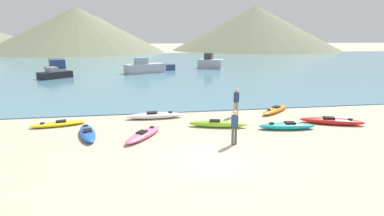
% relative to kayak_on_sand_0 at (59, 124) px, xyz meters
% --- Properties ---
extents(ground_plane, '(400.00, 400.00, 0.00)m').
position_rel_kayak_on_sand_0_xyz_m(ground_plane, '(7.19, -5.72, -0.12)').
color(ground_plane, tan).
extents(bay_water, '(160.00, 70.00, 0.06)m').
position_rel_kayak_on_sand_0_xyz_m(bay_water, '(7.19, 36.83, -0.09)').
color(bay_water, teal).
rests_on(bay_water, ground_plane).
extents(far_hill_midleft, '(52.44, 52.44, 13.37)m').
position_rel_kayak_on_sand_0_xyz_m(far_hill_midleft, '(-14.82, 81.83, 6.56)').
color(far_hill_midleft, '#6B7056').
rests_on(far_hill_midleft, ground_plane).
extents(far_hill_midright, '(36.55, 36.55, 11.73)m').
position_rel_kayak_on_sand_0_xyz_m(far_hill_midright, '(-10.39, 87.16, 5.74)').
color(far_hill_midright, '#6B7056').
rests_on(far_hill_midright, ground_plane).
extents(far_hill_right, '(57.83, 57.83, 15.12)m').
position_rel_kayak_on_sand_0_xyz_m(far_hill_right, '(43.60, 87.50, 7.44)').
color(far_hill_right, '#6B7056').
rests_on(far_hill_right, ground_plane).
extents(kayak_on_sand_0, '(2.87, 1.29, 0.29)m').
position_rel_kayak_on_sand_0_xyz_m(kayak_on_sand_0, '(0.00, 0.00, 0.00)').
color(kayak_on_sand_0, yellow).
rests_on(kayak_on_sand_0, ground_plane).
extents(kayak_on_sand_1, '(2.73, 2.44, 0.35)m').
position_rel_kayak_on_sand_0_xyz_m(kayak_on_sand_1, '(12.73, 1.00, 0.03)').
color(kayak_on_sand_1, orange).
rests_on(kayak_on_sand_1, ground_plane).
extents(kayak_on_sand_2, '(3.12, 1.34, 0.40)m').
position_rel_kayak_on_sand_0_xyz_m(kayak_on_sand_2, '(8.36, -1.54, 0.05)').
color(kayak_on_sand_2, '#8CCC2D').
rests_on(kayak_on_sand_2, ground_plane).
extents(kayak_on_sand_3, '(2.07, 2.68, 0.35)m').
position_rel_kayak_on_sand_0_xyz_m(kayak_on_sand_3, '(4.49, -2.63, 0.03)').
color(kayak_on_sand_3, '#E5668C').
rests_on(kayak_on_sand_3, ground_plane).
extents(kayak_on_sand_4, '(3.29, 0.81, 0.39)m').
position_rel_kayak_on_sand_0_xyz_m(kayak_on_sand_4, '(5.16, 0.72, 0.05)').
color(kayak_on_sand_4, white).
rests_on(kayak_on_sand_4, ground_plane).
extents(kayak_on_sand_5, '(3.34, 1.97, 0.38)m').
position_rel_kayak_on_sand_0_xyz_m(kayak_on_sand_5, '(14.65, -1.99, 0.05)').
color(kayak_on_sand_5, red).
rests_on(kayak_on_sand_5, ground_plane).
extents(kayak_on_sand_6, '(2.96, 1.08, 0.38)m').
position_rel_kayak_on_sand_0_xyz_m(kayak_on_sand_6, '(11.81, -2.45, 0.04)').
color(kayak_on_sand_6, teal).
rests_on(kayak_on_sand_6, ground_plane).
extents(kayak_on_sand_7, '(1.38, 2.94, 0.35)m').
position_rel_kayak_on_sand_0_xyz_m(kayak_on_sand_7, '(1.83, -1.95, 0.03)').
color(kayak_on_sand_7, blue).
rests_on(kayak_on_sand_7, ground_plane).
extents(person_near_foreground, '(0.32, 0.24, 1.56)m').
position_rel_kayak_on_sand_0_xyz_m(person_near_foreground, '(8.44, -4.22, 0.77)').
color(person_near_foreground, '#4C4C4C').
rests_on(person_near_foreground, ground_plane).
extents(person_near_waterline, '(0.34, 0.28, 1.68)m').
position_rel_kayak_on_sand_0_xyz_m(person_near_waterline, '(9.98, 0.47, 0.84)').
color(person_near_waterline, gray).
rests_on(person_near_waterline, ground_plane).
extents(moored_boat_0, '(5.45, 3.81, 1.97)m').
position_rel_kayak_on_sand_0_xyz_m(moored_boat_0, '(4.75, 23.14, 0.62)').
color(moored_boat_0, '#B2B2B7').
rests_on(moored_boat_0, bay_water).
extents(moored_boat_1, '(3.67, 3.66, 1.28)m').
position_rel_kayak_on_sand_0_xyz_m(moored_boat_1, '(-5.36, 19.59, 0.39)').
color(moored_boat_1, black).
rests_on(moored_boat_1, bay_water).
extents(moored_boat_2, '(3.48, 5.19, 1.28)m').
position_rel_kayak_on_sand_0_xyz_m(moored_boat_2, '(-8.51, 32.61, 0.58)').
color(moored_boat_2, navy).
rests_on(moored_boat_2, bay_water).
extents(moored_boat_3, '(4.09, 3.47, 2.23)m').
position_rel_kayak_on_sand_0_xyz_m(moored_boat_3, '(14.50, 27.63, 0.72)').
color(moored_boat_3, '#B2B2B7').
rests_on(moored_boat_3, bay_water).
extents(moored_boat_4, '(4.61, 2.83, 0.79)m').
position_rel_kayak_on_sand_0_xyz_m(moored_boat_4, '(6.70, 25.66, 0.33)').
color(moored_boat_4, navy).
rests_on(moored_boat_4, bay_water).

